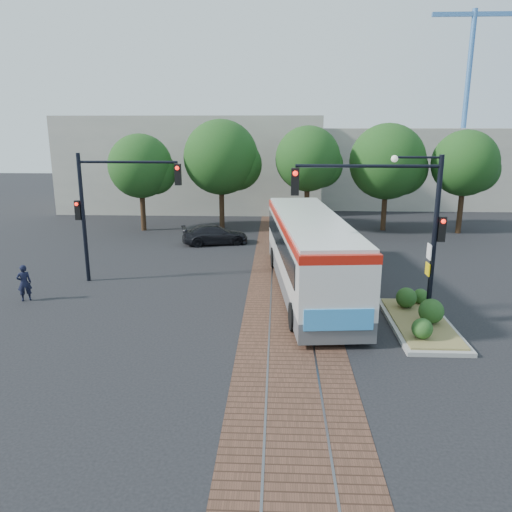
{
  "coord_description": "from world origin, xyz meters",
  "views": [
    {
      "loc": [
        -0.49,
        -18.42,
        7.13
      ],
      "look_at": [
        -1.44,
        2.87,
        1.6
      ],
      "focal_mm": 35.0,
      "sensor_mm": 36.0,
      "label": 1
    }
  ],
  "objects_px": {
    "traffic_island": "(420,317)",
    "signal_pole_left": "(106,200)",
    "signal_pole_main": "(401,214)",
    "parked_car": "(215,235)",
    "officer": "(24,283)",
    "city_bus": "(310,250)"
  },
  "relations": [
    {
      "from": "signal_pole_main",
      "to": "officer",
      "type": "height_order",
      "value": "signal_pole_main"
    },
    {
      "from": "signal_pole_main",
      "to": "parked_car",
      "type": "distance_m",
      "value": 15.62
    },
    {
      "from": "traffic_island",
      "to": "officer",
      "type": "relative_size",
      "value": 3.32
    },
    {
      "from": "city_bus",
      "to": "signal_pole_left",
      "type": "bearing_deg",
      "value": 168.65
    },
    {
      "from": "city_bus",
      "to": "traffic_island",
      "type": "xyz_separation_m",
      "value": [
        3.89,
        -3.92,
        -1.54
      ]
    },
    {
      "from": "city_bus",
      "to": "officer",
      "type": "relative_size",
      "value": 8.12
    },
    {
      "from": "city_bus",
      "to": "officer",
      "type": "distance_m",
      "value": 12.24
    },
    {
      "from": "signal_pole_left",
      "to": "officer",
      "type": "xyz_separation_m",
      "value": [
        -2.75,
        -2.89,
        -3.08
      ]
    },
    {
      "from": "signal_pole_main",
      "to": "signal_pole_left",
      "type": "bearing_deg",
      "value": 158.55
    },
    {
      "from": "signal_pole_left",
      "to": "city_bus",
      "type": "bearing_deg",
      "value": -6.0
    },
    {
      "from": "city_bus",
      "to": "signal_pole_main",
      "type": "distance_m",
      "value": 5.34
    },
    {
      "from": "signal_pole_left",
      "to": "officer",
      "type": "relative_size",
      "value": 3.84
    },
    {
      "from": "signal_pole_left",
      "to": "signal_pole_main",
      "type": "bearing_deg",
      "value": -21.45
    },
    {
      "from": "officer",
      "to": "parked_car",
      "type": "height_order",
      "value": "officer"
    },
    {
      "from": "city_bus",
      "to": "officer",
      "type": "bearing_deg",
      "value": -176.33
    },
    {
      "from": "city_bus",
      "to": "traffic_island",
      "type": "distance_m",
      "value": 5.73
    },
    {
      "from": "traffic_island",
      "to": "signal_pole_left",
      "type": "xyz_separation_m",
      "value": [
        -13.19,
        4.89,
        3.54
      ]
    },
    {
      "from": "officer",
      "to": "signal_pole_left",
      "type": "bearing_deg",
      "value": -166.04
    },
    {
      "from": "traffic_island",
      "to": "city_bus",
      "type": "bearing_deg",
      "value": 134.83
    },
    {
      "from": "signal_pole_main",
      "to": "parked_car",
      "type": "bearing_deg",
      "value": 122.97
    },
    {
      "from": "parked_car",
      "to": "traffic_island",
      "type": "bearing_deg",
      "value": -159.21
    },
    {
      "from": "signal_pole_left",
      "to": "parked_car",
      "type": "bearing_deg",
      "value": 63.55
    }
  ]
}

